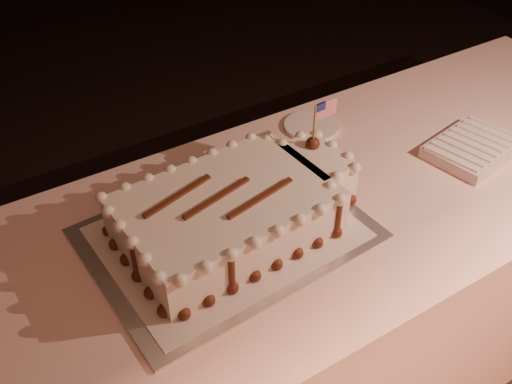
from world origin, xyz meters
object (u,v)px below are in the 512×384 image
banquet_table (309,297)px  cake_board (227,234)px  napkin_stack (472,148)px  side_plate (312,126)px  sheet_cake (238,208)px

banquet_table → cake_board: 0.46m
banquet_table → napkin_stack: napkin_stack is taller
banquet_table → side_plate: bearing=56.4°
banquet_table → sheet_cake: sheet_cake is taller
banquet_table → sheet_cake: size_ratio=4.01×
banquet_table → cake_board: cake_board is taller
banquet_table → napkin_stack: bearing=-7.8°
napkin_stack → cake_board: bearing=174.1°
side_plate → sheet_cake: bearing=-147.2°
sheet_cake → side_plate: bearing=32.8°
banquet_table → napkin_stack: 0.63m
cake_board → sheet_cake: (0.03, 0.00, 0.06)m
sheet_cake → cake_board: bearing=-176.4°
sheet_cake → side_plate: sheet_cake is taller
napkin_stack → side_plate: size_ratio=1.69×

